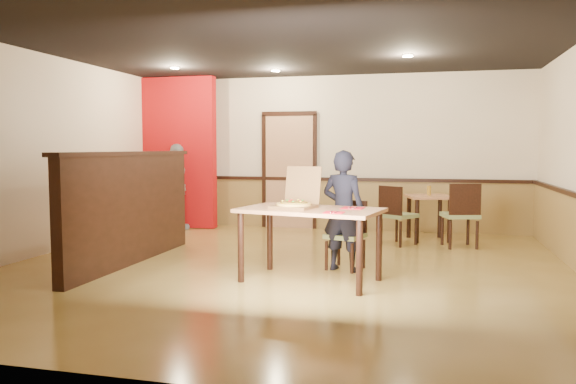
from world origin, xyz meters
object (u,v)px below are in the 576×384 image
object	(u,v)px
main_table	(310,218)
diner_chair	(348,232)
diner	(343,211)
condiment	(429,190)
side_chair_right	(461,213)
pizza_box	(296,203)
side_table	(429,206)
passerby	(176,187)
side_chair_left	(396,213)

from	to	relation	value
main_table	diner_chair	world-z (taller)	diner_chair
diner_chair	diner	xyz separation A→B (m)	(-0.03, -0.14, 0.27)
main_table	condiment	distance (m)	3.49
side_chair_right	condiment	size ratio (longest dim) A/B	6.22
pizza_box	condiment	xyz separation A→B (m)	(1.46, 3.21, -0.07)
condiment	side_table	bearing A→B (deg)	-83.24
main_table	condiment	xyz separation A→B (m)	(1.28, 3.24, 0.10)
diner_chair	side_table	world-z (taller)	diner_chair
side_chair_right	passerby	size ratio (longest dim) A/B	0.62
passerby	diner_chair	bearing A→B (deg)	-124.47
main_table	pizza_box	world-z (taller)	pizza_box
main_table	condiment	bearing A→B (deg)	79.32
side_chair_left	side_chair_right	world-z (taller)	side_chair_right
passerby	side_chair_right	bearing A→B (deg)	-96.43
passerby	condiment	size ratio (longest dim) A/B	10.02
main_table	side_table	distance (m)	3.47
diner	pizza_box	distance (m)	0.77
side_table	side_chair_left	bearing A→B (deg)	-128.98
diner_chair	condiment	xyz separation A→B (m)	(0.97, 2.47, 0.35)
diner_chair	passerby	world-z (taller)	passerby
diner_chair	main_table	bearing A→B (deg)	-94.37
diner_chair	side_chair_right	bearing A→B (deg)	69.02
diner	passerby	distance (m)	4.32
main_table	passerby	size ratio (longest dim) A/B	1.07
side_chair_right	side_table	xyz separation A→B (m)	(-0.47, 0.62, 0.02)
main_table	side_chair_left	size ratio (longest dim) A/B	1.82
condiment	pizza_box	bearing A→B (deg)	-114.43
main_table	passerby	distance (m)	4.53
diner_chair	side_chair_left	bearing A→B (deg)	92.56
side_chair_left	condiment	world-z (taller)	side_chair_left
side_chair_left	pizza_box	world-z (taller)	pizza_box
diner_chair	pizza_box	bearing A→B (deg)	-105.79
pizza_box	side_chair_right	bearing A→B (deg)	64.25
side_table	pizza_box	distance (m)	3.53
side_chair_left	pizza_box	bearing A→B (deg)	105.17
passerby	condiment	xyz separation A→B (m)	(4.43, -0.01, 0.02)
main_table	pizza_box	size ratio (longest dim) A/B	2.86
diner	pizza_box	world-z (taller)	diner
side_chair_left	side_chair_right	distance (m)	0.96
diner_chair	side_chair_left	distance (m)	1.91
side_table	passerby	distance (m)	4.44
diner_chair	condiment	size ratio (longest dim) A/B	5.37
side_table	condiment	xyz separation A→B (m)	(-0.00, 0.02, 0.25)
main_table	diner_chair	distance (m)	0.87
main_table	passerby	bearing A→B (deg)	144.93
side_table	pizza_box	size ratio (longest dim) A/B	1.43
diner_chair	condiment	bearing A→B (deg)	85.84
diner	side_chair_left	bearing A→B (deg)	-89.75
side_chair_right	side_table	distance (m)	0.78
diner	pizza_box	size ratio (longest dim) A/B	2.51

